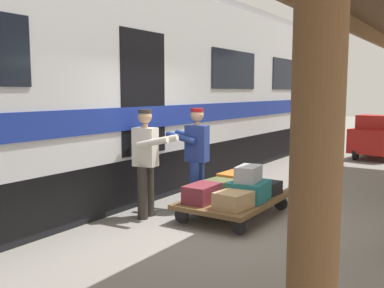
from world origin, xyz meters
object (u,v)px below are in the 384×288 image
at_px(suitcase_teal_softside, 250,191).
at_px(baggage_tug, 377,138).
at_px(suitcase_tan_vintage, 234,200).
at_px(suitcase_black_hardshell, 264,187).
at_px(suitcase_olive_duffel, 219,188).
at_px(suitcase_burgundy_valise, 202,193).
at_px(porter_by_door, 147,159).
at_px(train_car, 80,87).
at_px(porter_in_overalls, 196,155).
at_px(suitcase_gray_aluminum, 248,174).
at_px(suitcase_orange_carryall, 234,181).
at_px(luggage_cart, 234,200).

relative_size(suitcase_teal_softside, baggage_tug, 0.34).
bearing_deg(suitcase_tan_vintage, suitcase_black_hardshell, -90.00).
distance_m(suitcase_tan_vintage, suitcase_olive_duffel, 0.75).
distance_m(suitcase_burgundy_valise, suitcase_teal_softside, 0.75).
bearing_deg(porter_by_door, suitcase_black_hardshell, -136.22).
xyz_separation_m(suitcase_tan_vintage, suitcase_olive_duffel, (0.55, -0.52, 0.01)).
bearing_deg(suitcase_teal_softside, train_car, 8.46).
bearing_deg(suitcase_black_hardshell, suitcase_burgundy_valise, 62.22).
xyz_separation_m(suitcase_black_hardshell, porter_in_overalls, (1.00, 0.50, 0.52)).
height_order(suitcase_tan_vintage, suitcase_gray_aluminum, suitcase_gray_aluminum).
distance_m(suitcase_orange_carryall, porter_by_door, 1.64).
bearing_deg(suitcase_burgundy_valise, suitcase_orange_carryall, -90.00).
xyz_separation_m(suitcase_orange_carryall, baggage_tug, (-0.99, -7.02, 0.18)).
bearing_deg(suitcase_burgundy_valise, suitcase_black_hardshell, -117.78).
bearing_deg(suitcase_burgundy_valise, luggage_cart, -117.78).
bearing_deg(suitcase_olive_duffel, baggage_tug, -97.45).
distance_m(luggage_cart, suitcase_black_hardshell, 0.60).
xyz_separation_m(luggage_cart, suitcase_orange_carryall, (0.27, -0.52, 0.19)).
relative_size(suitcase_tan_vintage, porter_by_door, 0.32).
bearing_deg(suitcase_teal_softside, suitcase_olive_duffel, 0.00).
distance_m(suitcase_gray_aluminum, porter_in_overalls, 1.01).
distance_m(luggage_cart, baggage_tug, 7.58).
distance_m(suitcase_olive_duffel, baggage_tug, 7.60).
distance_m(train_car, suitcase_burgundy_valise, 3.11).
xyz_separation_m(suitcase_burgundy_valise, baggage_tug, (-0.99, -8.06, 0.19)).
bearing_deg(porter_in_overalls, luggage_cart, 178.84).
distance_m(suitcase_olive_duffel, suitcase_teal_softside, 0.55).
bearing_deg(suitcase_orange_carryall, luggage_cart, 117.78).
relative_size(suitcase_black_hardshell, suitcase_burgundy_valise, 0.81).
bearing_deg(suitcase_teal_softside, suitcase_tan_vintage, 90.00).
bearing_deg(baggage_tug, suitcase_teal_softside, 86.66).
bearing_deg(baggage_tug, suitcase_burgundy_valise, 83.02).
distance_m(suitcase_teal_softside, porter_by_door, 1.67).
relative_size(train_car, suitcase_burgundy_valise, 30.22).
height_order(luggage_cart, porter_in_overalls, porter_in_overalls).
distance_m(suitcase_orange_carryall, suitcase_black_hardshell, 0.55).
height_order(suitcase_black_hardshell, suitcase_gray_aluminum, suitcase_gray_aluminum).
bearing_deg(suitcase_orange_carryall, suitcase_burgundy_valise, 90.00).
distance_m(suitcase_orange_carryall, suitcase_teal_softside, 0.75).
distance_m(suitcase_black_hardshell, baggage_tug, 7.04).
xyz_separation_m(suitcase_orange_carryall, suitcase_gray_aluminum, (-0.53, 0.55, 0.27)).
distance_m(suitcase_black_hardshell, suitcase_gray_aluminum, 0.63).
bearing_deg(porter_by_door, baggage_tug, -102.33).
bearing_deg(luggage_cart, suitcase_tan_vintage, 117.78).
bearing_deg(suitcase_tan_vintage, luggage_cart, -62.22).
distance_m(suitcase_burgundy_valise, baggage_tug, 8.12).
bearing_deg(suitcase_gray_aluminum, suitcase_black_hardshell, -91.43).
bearing_deg(suitcase_tan_vintage, train_car, -0.77).
bearing_deg(luggage_cart, suitcase_teal_softside, 180.00).
xyz_separation_m(porter_in_overalls, baggage_tug, (-1.44, -7.52, -0.30)).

